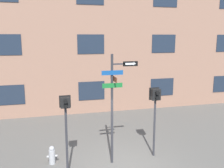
{
  "coord_description": "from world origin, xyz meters",
  "views": [
    {
      "loc": [
        -2.5,
        -8.15,
        4.76
      ],
      "look_at": [
        -0.32,
        0.47,
        3.08
      ],
      "focal_mm": 40.0,
      "sensor_mm": 36.0,
      "label": 1
    }
  ],
  "objects": [
    {
      "name": "ground_plane",
      "position": [
        0.0,
        0.0,
        0.0
      ],
      "size": [
        60.0,
        60.0,
        0.0
      ],
      "primitive_type": "plane",
      "color": "#595651"
    },
    {
      "name": "fire_hydrant",
      "position": [
        -2.56,
        0.93,
        0.34
      ],
      "size": [
        0.39,
        0.23,
        0.71
      ],
      "color": "#A5A5A8",
      "rests_on": "ground_plane"
    },
    {
      "name": "pedestrian_signal_right",
      "position": [
        1.46,
        0.6,
        2.24
      ],
      "size": [
        0.41,
        0.4,
        2.81
      ],
      "color": "#2D2D33",
      "rests_on": "ground_plane"
    },
    {
      "name": "street_sign_pole",
      "position": [
        -0.24,
        0.46,
        2.5
      ],
      "size": [
        1.37,
        0.85,
        4.17
      ],
      "color": "#2D2D33",
      "rests_on": "ground_plane"
    },
    {
      "name": "pedestrian_signal_left",
      "position": [
        -2.04,
        -0.02,
        2.21
      ],
      "size": [
        0.38,
        0.4,
        2.83
      ],
      "color": "#2D2D33",
      "rests_on": "ground_plane"
    }
  ]
}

